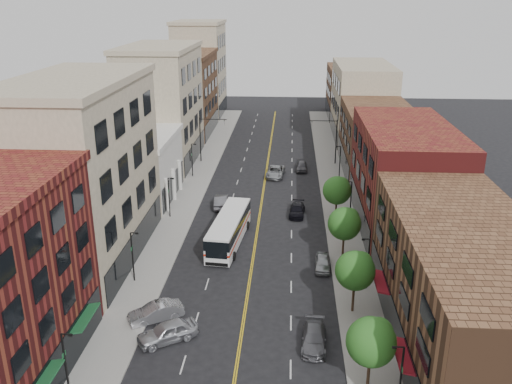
% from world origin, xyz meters
% --- Properties ---
extents(ground, '(220.00, 220.00, 0.00)m').
position_xyz_m(ground, '(0.00, 0.00, 0.00)').
color(ground, black).
rests_on(ground, ground).
extents(sidewalk_left, '(4.00, 110.00, 0.15)m').
position_xyz_m(sidewalk_left, '(-10.00, 35.00, 0.07)').
color(sidewalk_left, gray).
rests_on(sidewalk_left, ground).
extents(sidewalk_right, '(4.00, 110.00, 0.15)m').
position_xyz_m(sidewalk_right, '(10.00, 35.00, 0.07)').
color(sidewalk_right, gray).
rests_on(sidewalk_right, ground).
extents(bldg_l_tanoffice, '(10.00, 22.00, 18.00)m').
position_xyz_m(bldg_l_tanoffice, '(-17.00, 13.00, 9.00)').
color(bldg_l_tanoffice, gray).
rests_on(bldg_l_tanoffice, ground).
extents(bldg_l_white, '(10.00, 14.00, 8.00)m').
position_xyz_m(bldg_l_white, '(-17.00, 31.00, 4.00)').
color(bldg_l_white, silver).
rests_on(bldg_l_white, ground).
extents(bldg_l_far_a, '(10.00, 20.00, 18.00)m').
position_xyz_m(bldg_l_far_a, '(-17.00, 48.00, 9.00)').
color(bldg_l_far_a, gray).
rests_on(bldg_l_far_a, ground).
extents(bldg_l_far_b, '(10.00, 20.00, 15.00)m').
position_xyz_m(bldg_l_far_b, '(-17.00, 68.00, 7.50)').
color(bldg_l_far_b, brown).
rests_on(bldg_l_far_b, ground).
extents(bldg_l_far_c, '(10.00, 16.00, 20.00)m').
position_xyz_m(bldg_l_far_c, '(-17.00, 86.00, 10.00)').
color(bldg_l_far_c, gray).
rests_on(bldg_l_far_c, ground).
extents(bldg_r_near, '(10.00, 26.00, 10.00)m').
position_xyz_m(bldg_r_near, '(17.00, 0.00, 5.00)').
color(bldg_r_near, brown).
rests_on(bldg_r_near, ground).
extents(bldg_r_mid, '(10.00, 22.00, 12.00)m').
position_xyz_m(bldg_r_mid, '(17.00, 24.00, 6.00)').
color(bldg_r_mid, maroon).
rests_on(bldg_r_mid, ground).
extents(bldg_r_far_a, '(10.00, 20.00, 10.00)m').
position_xyz_m(bldg_r_far_a, '(17.00, 45.00, 5.00)').
color(bldg_r_far_a, brown).
rests_on(bldg_r_far_a, ground).
extents(bldg_r_far_b, '(10.00, 22.00, 14.00)m').
position_xyz_m(bldg_r_far_b, '(17.00, 66.00, 7.00)').
color(bldg_r_far_b, gray).
rests_on(bldg_r_far_b, ground).
extents(bldg_r_far_c, '(10.00, 18.00, 11.00)m').
position_xyz_m(bldg_r_far_c, '(17.00, 86.00, 5.50)').
color(bldg_r_far_c, brown).
rests_on(bldg_r_far_c, ground).
extents(tree_r_0, '(3.40, 3.40, 5.59)m').
position_xyz_m(tree_r_0, '(9.39, -5.93, 4.13)').
color(tree_r_0, black).
rests_on(tree_r_0, sidewalk_right).
extents(tree_r_1, '(3.40, 3.40, 5.59)m').
position_xyz_m(tree_r_1, '(9.39, 4.07, 4.13)').
color(tree_r_1, black).
rests_on(tree_r_1, sidewalk_right).
extents(tree_r_2, '(3.40, 3.40, 5.59)m').
position_xyz_m(tree_r_2, '(9.39, 14.07, 4.13)').
color(tree_r_2, black).
rests_on(tree_r_2, sidewalk_right).
extents(tree_r_3, '(3.40, 3.40, 5.59)m').
position_xyz_m(tree_r_3, '(9.39, 24.07, 4.13)').
color(tree_r_3, black).
rests_on(tree_r_3, sidewalk_right).
extents(lamp_l_0, '(0.81, 0.55, 5.05)m').
position_xyz_m(lamp_l_0, '(-10.95, -8.00, 2.97)').
color(lamp_l_0, black).
rests_on(lamp_l_0, sidewalk_left).
extents(lamp_l_1, '(0.81, 0.55, 5.05)m').
position_xyz_m(lamp_l_1, '(-10.95, 8.00, 2.97)').
color(lamp_l_1, black).
rests_on(lamp_l_1, sidewalk_left).
extents(lamp_l_2, '(0.81, 0.55, 5.05)m').
position_xyz_m(lamp_l_2, '(-10.95, 24.00, 2.97)').
color(lamp_l_2, black).
rests_on(lamp_l_2, sidewalk_left).
extents(lamp_l_3, '(0.81, 0.55, 5.05)m').
position_xyz_m(lamp_l_3, '(-10.95, 40.00, 2.97)').
color(lamp_l_3, black).
rests_on(lamp_l_3, sidewalk_left).
extents(lamp_r_0, '(0.81, 0.55, 5.05)m').
position_xyz_m(lamp_r_0, '(10.95, -8.00, 2.97)').
color(lamp_r_0, black).
rests_on(lamp_r_0, sidewalk_right).
extents(lamp_r_1, '(0.81, 0.55, 5.05)m').
position_xyz_m(lamp_r_1, '(10.95, 8.00, 2.97)').
color(lamp_r_1, black).
rests_on(lamp_r_1, sidewalk_right).
extents(lamp_r_2, '(0.81, 0.55, 5.05)m').
position_xyz_m(lamp_r_2, '(10.95, 24.00, 2.97)').
color(lamp_r_2, black).
rests_on(lamp_r_2, sidewalk_right).
extents(lamp_r_3, '(0.81, 0.55, 5.05)m').
position_xyz_m(lamp_r_3, '(10.95, 40.00, 2.97)').
color(lamp_r_3, black).
rests_on(lamp_r_3, sidewalk_right).
extents(signal_mast_left, '(4.49, 0.18, 7.20)m').
position_xyz_m(signal_mast_left, '(-10.27, 48.00, 4.65)').
color(signal_mast_left, black).
rests_on(signal_mast_left, sidewalk_left).
extents(signal_mast_right, '(4.49, 0.18, 7.20)m').
position_xyz_m(signal_mast_right, '(10.27, 48.00, 4.65)').
color(signal_mast_right, black).
rests_on(signal_mast_right, sidewalk_right).
extents(city_bus, '(3.85, 12.36, 3.13)m').
position_xyz_m(city_bus, '(-2.89, 17.22, 1.82)').
color(city_bus, white).
rests_on(city_bus, ground).
extents(car_angle_a, '(5.12, 4.19, 1.64)m').
position_xyz_m(car_angle_a, '(-5.76, -1.10, 0.82)').
color(car_angle_a, '#B3B5BC').
rests_on(car_angle_a, ground).
extents(car_angle_b, '(4.78, 3.70, 1.52)m').
position_xyz_m(car_angle_b, '(-7.37, 1.72, 0.76)').
color(car_angle_b, '#B3B5BC').
rests_on(car_angle_b, ground).
extents(car_parked_mid, '(2.16, 4.74, 1.34)m').
position_xyz_m(car_parked_mid, '(5.80, -0.99, 0.67)').
color(car_parked_mid, '#56565C').
rests_on(car_parked_mid, ground).
extents(car_parked_far, '(1.74, 3.95, 1.32)m').
position_xyz_m(car_parked_far, '(7.13, 11.84, 0.66)').
color(car_parked_far, '#989C9F').
rests_on(car_parked_far, ground).
extents(car_lane_behind, '(1.99, 4.79, 1.54)m').
position_xyz_m(car_lane_behind, '(-5.17, 28.00, 0.77)').
color(car_lane_behind, '#55555A').
rests_on(car_lane_behind, ground).
extents(car_lane_a, '(2.16, 4.64, 1.31)m').
position_xyz_m(car_lane_a, '(4.67, 25.81, 0.66)').
color(car_lane_a, black).
rests_on(car_lane_a, ground).
extents(car_lane_b, '(3.02, 5.68, 1.52)m').
position_xyz_m(car_lane_b, '(1.50, 41.02, 0.76)').
color(car_lane_b, '#96999D').
rests_on(car_lane_b, ground).
extents(car_lane_c, '(1.81, 4.26, 1.44)m').
position_xyz_m(car_lane_c, '(5.50, 44.25, 0.72)').
color(car_lane_c, '#424145').
rests_on(car_lane_c, ground).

